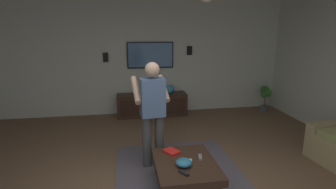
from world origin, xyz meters
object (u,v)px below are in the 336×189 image
Objects in this scene: potted_plant_short at (265,94)px; remote_black at (184,173)px; coffee_table at (185,169)px; wall_speaker_right at (106,57)px; media_console at (152,105)px; person_standing at (152,109)px; wall_speaker_left at (190,51)px; remote_grey at (200,157)px; bowl at (184,163)px; book at (171,152)px; remote_white at (190,162)px; vase_round at (170,89)px; tv at (150,55)px.

remote_black is (-3.30, 2.92, -0.06)m from potted_plant_short.
wall_speaker_right is at bearing 18.74° from coffee_table.
media_console is at bearing 1.61° from coffee_table.
person_standing is 7.45× the size of wall_speaker_left.
wall_speaker_left reaches higher than coffee_table.
remote_grey is at bearing 168.60° from wall_speaker_left.
remote_black is (-0.19, 0.04, -0.03)m from bowl.
potted_plant_short is 3.25× the size of bowl.
book is at bearing -161.77° from wall_speaker_right.
wall_speaker_left is at bearing 104.35° from media_console.
book is (0.30, 0.13, 0.12)m from coffee_table.
wall_speaker_left is 2.07m from wall_speaker_right.
remote_grey is (-0.66, -0.57, -0.52)m from person_standing.
bowl reaches higher than remote_white.
remote_white is at bearing -121.80° from coffee_table.
media_console is at bearing 17.83° from remote_white.
vase_round reaches higher than media_console.
media_console is 7.73× the size of wall_speaker_left.
book is (-2.72, 2.97, -0.05)m from potted_plant_short.
remote_grey is at bearing 138.38° from potted_plant_short.
remote_black is 4.02m from wall_speaker_left.
remote_grey is 3.78m from wall_speaker_right.
wall_speaker_right is at bearing -90.70° from tv.
person_standing is at bearing -5.99° from media_console.
bowl is 0.40m from book.
remote_white is (-3.05, 2.78, -0.06)m from potted_plant_short.
media_console is 11.33× the size of remote_black.
person_standing is 7.91× the size of bowl.
bowl is (-0.09, 0.04, 0.15)m from coffee_table.
remote_white is at bearing 137.44° from remote_grey.
wall_speaker_left is (3.44, -0.90, 1.28)m from coffee_table.
wall_speaker_left is at bearing -62.84° from vase_round.
tv is 3.12m from potted_plant_short.
bowl is 1.38× the size of remote_black.
remote_white is at bearing -60.61° from bowl.
wall_speaker_right is (3.36, 1.39, 1.03)m from remote_grey.
coffee_table is at bearing 173.66° from vase_round.
remote_grey is (0.17, -0.27, -0.03)m from bowl.
remote_white is at bearing -159.07° from person_standing.
remote_grey is (-2.93, 2.61, -0.06)m from potted_plant_short.
tv is 5.17× the size of book.
media_console is (3.18, 0.09, -0.02)m from coffee_table.
wall_speaker_left is (0.28, -0.55, 0.91)m from vase_round.
person_standing is at bearing 161.15° from remote_black.
wall_speaker_right is (0.01, 1.08, -0.04)m from tv.
potted_plant_short is 3.06× the size of vase_round.
wall_speaker_right is (0.42, 4.00, 0.97)m from potted_plant_short.
potted_plant_short is at bearing 82.04° from tv.
vase_round is at bearing 139.60° from remote_black.
wall_speaker_right reaches higher than vase_round.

